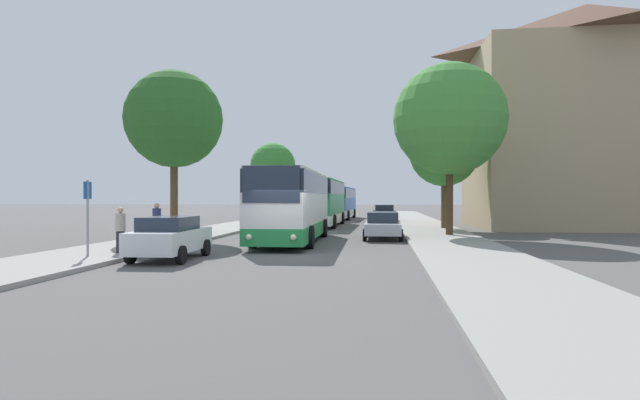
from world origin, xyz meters
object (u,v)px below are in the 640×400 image
(parked_car_right_far, at_px, (384,213))
(tree_left_far, at_px, (273,166))
(tree_right_mid, at_px, (450,119))
(pedestrian_waiting_far, at_px, (120,230))
(parked_car_left_curb, at_px, (170,237))
(bus_rear, at_px, (339,202))
(bus_stop_sign, at_px, (88,209))
(pedestrian_waiting_near, at_px, (157,223))
(tree_right_near, at_px, (444,152))
(tree_left_near, at_px, (174,120))
(bus_middle, at_px, (322,202))
(parked_car_right_near, at_px, (383,225))
(bus_front, at_px, (293,205))

(parked_car_right_far, height_order, tree_left_far, tree_left_far)
(tree_right_mid, bearing_deg, pedestrian_waiting_far, -140.88)
(parked_car_left_curb, relative_size, parked_car_right_far, 0.87)
(parked_car_right_far, bearing_deg, tree_right_mid, 98.36)
(bus_rear, bearing_deg, bus_stop_sign, -97.31)
(pedestrian_waiting_near, height_order, tree_left_far, tree_left_far)
(tree_right_near, bearing_deg, tree_left_near, -149.22)
(tree_left_far, distance_m, tree_right_near, 21.62)
(pedestrian_waiting_far, height_order, tree_left_far, tree_left_far)
(parked_car_left_curb, bearing_deg, tree_right_near, 55.27)
(bus_rear, relative_size, parked_car_right_far, 2.49)
(bus_middle, distance_m, bus_stop_sign, 22.97)
(bus_rear, bearing_deg, parked_car_right_near, -78.06)
(bus_front, distance_m, parked_car_right_far, 22.28)
(pedestrian_waiting_far, bearing_deg, bus_front, 1.08)
(bus_middle, bearing_deg, pedestrian_waiting_far, -102.67)
(parked_car_right_far, distance_m, tree_left_near, 24.14)
(bus_middle, bearing_deg, parked_car_right_near, -67.55)
(parked_car_left_curb, bearing_deg, tree_left_near, 111.02)
(bus_middle, bearing_deg, parked_car_left_curb, -96.66)
(bus_middle, relative_size, tree_right_near, 1.47)
(bus_rear, relative_size, parked_car_left_curb, 2.87)
(pedestrian_waiting_far, height_order, tree_right_mid, tree_right_mid)
(parked_car_right_far, height_order, pedestrian_waiting_near, pedestrian_waiting_near)
(pedestrian_waiting_far, bearing_deg, parked_car_right_far, 19.35)
(parked_car_left_curb, bearing_deg, bus_middle, 81.07)
(parked_car_right_near, height_order, pedestrian_waiting_near, pedestrian_waiting_near)
(tree_right_near, bearing_deg, parked_car_right_far, 109.16)
(bus_middle, relative_size, tree_right_mid, 1.16)
(pedestrian_waiting_far, bearing_deg, tree_right_mid, -12.52)
(parked_car_left_curb, bearing_deg, tree_left_far, 94.65)
(tree_right_mid, bearing_deg, bus_stop_sign, -139.00)
(parked_car_right_far, distance_m, tree_right_mid, 19.03)
(bus_stop_sign, relative_size, tree_left_near, 0.30)
(pedestrian_waiting_near, relative_size, tree_left_far, 0.24)
(bus_middle, bearing_deg, pedestrian_waiting_near, -105.53)
(parked_car_right_far, relative_size, tree_right_mid, 0.49)
(bus_middle, xyz_separation_m, parked_car_right_near, (4.66, -11.74, -1.15))
(bus_front, distance_m, parked_car_right_near, 5.17)
(bus_rear, height_order, parked_car_right_near, bus_rear)
(parked_car_right_near, distance_m, bus_stop_sign, 14.74)
(tree_left_far, bearing_deg, parked_car_right_near, -64.53)
(parked_car_right_far, bearing_deg, bus_front, 75.24)
(bus_rear, distance_m, parked_car_left_curb, 35.23)
(tree_left_far, bearing_deg, tree_right_mid, -55.73)
(bus_front, height_order, parked_car_right_far, bus_front)
(pedestrian_waiting_near, xyz_separation_m, tree_right_mid, (13.55, 7.55, 5.49))
(bus_stop_sign, height_order, pedestrian_waiting_near, bus_stop_sign)
(bus_front, bearing_deg, tree_left_near, 168.90)
(parked_car_left_curb, xyz_separation_m, parked_car_right_near, (7.50, 9.94, -0.05))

